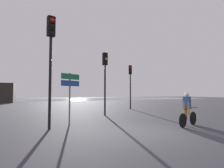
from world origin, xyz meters
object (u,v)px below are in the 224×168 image
at_px(traffic_light_far_right, 130,79).
at_px(traffic_light_near_left, 51,51).
at_px(cyclist, 187,109).
at_px(traffic_light_center, 105,72).
at_px(direction_sign_post, 70,89).

height_order(traffic_light_far_right, traffic_light_near_left, traffic_light_near_left).
bearing_deg(traffic_light_near_left, cyclist, 145.76).
bearing_deg(traffic_light_far_right, cyclist, 108.37).
distance_m(traffic_light_center, cyclist, 6.23).
xyz_separation_m(traffic_light_near_left, cyclist, (6.07, -1.86, -2.63)).
relative_size(traffic_light_near_left, direction_sign_post, 1.93).
distance_m(direction_sign_post, cyclist, 5.79).
relative_size(traffic_light_far_right, traffic_light_near_left, 0.87).
xyz_separation_m(traffic_light_center, traffic_light_near_left, (-3.93, -3.52, 0.33)).
bearing_deg(direction_sign_post, traffic_light_center, -164.79).
distance_m(traffic_light_near_left, cyclist, 6.87).
bearing_deg(direction_sign_post, traffic_light_far_right, -165.62).
bearing_deg(cyclist, traffic_light_far_right, 149.56).
distance_m(traffic_light_center, direction_sign_post, 4.23).
xyz_separation_m(traffic_light_far_right, traffic_light_near_left, (-8.05, -7.21, 0.41)).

